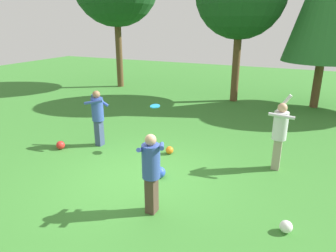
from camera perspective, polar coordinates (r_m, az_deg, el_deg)
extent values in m
plane|color=#387A2D|center=(7.37, -5.48, -9.45)|extent=(40.00, 40.00, 0.00)
cube|color=gray|center=(8.03, 19.59, -4.93)|extent=(0.19, 0.22, 0.79)
cylinder|color=silver|center=(7.77, 20.18, 0.07)|extent=(0.34, 0.34, 0.69)
sphere|color=tan|center=(7.65, 20.56, 3.21)|extent=(0.22, 0.22, 0.22)
cylinder|color=silver|center=(7.50, 20.39, 1.75)|extent=(0.59, 0.12, 0.13)
cylinder|color=silver|center=(7.84, 20.61, 3.72)|extent=(0.38, 0.10, 0.54)
cube|color=#38476B|center=(9.22, -12.68, -1.24)|extent=(0.19, 0.22, 0.77)
cylinder|color=#334C9E|center=(9.00, -13.01, 3.06)|extent=(0.34, 0.34, 0.67)
sphere|color=#8C6647|center=(8.90, -13.21, 5.74)|extent=(0.22, 0.22, 0.22)
cylinder|color=#334C9E|center=(9.12, -12.58, 4.69)|extent=(0.53, 0.19, 0.37)
cylinder|color=#334C9E|center=(8.76, -13.69, 4.34)|extent=(0.58, 0.20, 0.19)
cube|color=#4C382D|center=(5.97, -3.06, -12.63)|extent=(0.19, 0.22, 0.75)
cylinder|color=#334C9E|center=(5.63, -3.19, -6.57)|extent=(0.34, 0.34, 0.65)
sphere|color=tan|center=(5.47, -3.27, -2.60)|extent=(0.21, 0.21, 0.21)
cylinder|color=#334C9E|center=(5.55, -5.30, -4.46)|extent=(0.30, 0.52, 0.29)
cylinder|color=#334C9E|center=(5.51, -1.16, -3.75)|extent=(0.31, 0.54, 0.21)
cylinder|color=#2393D1|center=(8.36, -2.43, 3.73)|extent=(0.30, 0.30, 0.06)
sphere|color=orange|center=(8.50, 0.28, -4.53)|extent=(0.22, 0.22, 0.22)
sphere|color=white|center=(5.96, 21.12, -17.09)|extent=(0.22, 0.22, 0.22)
sphere|color=red|center=(9.33, -19.38, -3.37)|extent=(0.24, 0.24, 0.24)
sphere|color=blue|center=(7.27, -1.53, -8.62)|extent=(0.27, 0.27, 0.27)
cylinder|color=brown|center=(14.26, 12.57, 11.46)|extent=(0.34, 0.34, 3.48)
cylinder|color=brown|center=(14.28, 26.44, 10.02)|extent=(0.34, 0.34, 3.51)
cylinder|color=brown|center=(17.38, -9.13, 13.92)|extent=(0.35, 0.35, 4.07)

